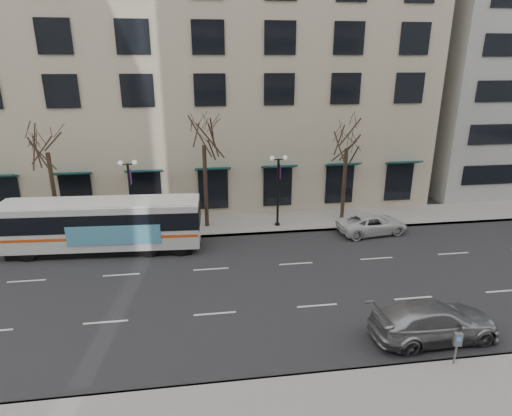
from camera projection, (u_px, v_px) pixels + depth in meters
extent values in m
plane|color=black|center=(213.00, 289.00, 22.41)|extent=(160.00, 160.00, 0.00)
cube|color=gray|center=(275.00, 222.00, 31.46)|extent=(80.00, 4.00, 0.15)
cube|color=#B8A98D|center=(175.00, 52.00, 37.84)|extent=(40.00, 20.00, 24.00)
cylinder|color=black|center=(54.00, 195.00, 28.38)|extent=(0.28, 0.28, 5.74)
cylinder|color=black|center=(206.00, 188.00, 29.66)|extent=(0.28, 0.28, 5.95)
cylinder|color=black|center=(344.00, 186.00, 31.06)|extent=(0.28, 0.28, 5.46)
cylinder|color=black|center=(131.00, 200.00, 28.59)|extent=(0.16, 0.16, 5.00)
cylinder|color=black|center=(134.00, 232.00, 29.37)|extent=(0.36, 0.36, 0.30)
cube|color=black|center=(128.00, 164.00, 27.79)|extent=(0.90, 0.06, 0.06)
sphere|color=silver|center=(120.00, 163.00, 27.70)|extent=(0.32, 0.32, 0.32)
sphere|color=silver|center=(134.00, 163.00, 27.82)|extent=(0.32, 0.32, 0.32)
cube|color=#591C6B|center=(131.00, 177.00, 28.08)|extent=(0.04, 0.45, 1.00)
cylinder|color=black|center=(278.00, 194.00, 29.91)|extent=(0.16, 0.16, 5.00)
cylinder|color=black|center=(277.00, 225.00, 30.68)|extent=(0.36, 0.36, 0.30)
cube|color=black|center=(278.00, 160.00, 29.11)|extent=(0.90, 0.06, 0.06)
sphere|color=silver|center=(272.00, 158.00, 29.01)|extent=(0.32, 0.32, 0.32)
sphere|color=silver|center=(285.00, 158.00, 29.13)|extent=(0.32, 0.32, 0.32)
cube|color=#591C6B|center=(280.00, 172.00, 29.40)|extent=(0.04, 0.45, 1.00)
cube|color=silver|center=(102.00, 223.00, 26.37)|extent=(12.13, 3.26, 2.75)
cube|color=black|center=(104.00, 246.00, 26.88)|extent=(11.15, 2.89, 0.45)
cube|color=black|center=(106.00, 217.00, 26.25)|extent=(11.65, 3.27, 1.10)
cube|color=#E64E15|center=(102.00, 231.00, 26.53)|extent=(12.01, 3.28, 0.18)
cube|color=#52A2C7|center=(114.00, 235.00, 25.29)|extent=(5.50, 0.36, 1.20)
cube|color=silver|center=(99.00, 202.00, 25.91)|extent=(11.52, 2.97, 0.08)
cylinder|color=black|center=(27.00, 253.00, 25.39)|extent=(1.01, 0.33, 1.00)
cylinder|color=black|center=(42.00, 238.00, 27.55)|extent=(1.01, 0.33, 1.00)
cylinder|color=black|center=(150.00, 249.00, 25.96)|extent=(1.01, 0.33, 1.00)
cylinder|color=black|center=(155.00, 234.00, 28.13)|extent=(1.01, 0.33, 1.00)
cylinder|color=black|center=(180.00, 248.00, 26.11)|extent=(1.01, 0.33, 1.00)
cylinder|color=black|center=(183.00, 234.00, 28.27)|extent=(1.01, 0.33, 1.00)
imported|color=#97999E|center=(434.00, 321.00, 18.28)|extent=(5.63, 2.48, 1.61)
imported|color=silver|center=(372.00, 224.00, 29.47)|extent=(5.06, 2.81, 1.34)
cylinder|color=slate|center=(455.00, 353.00, 16.57)|extent=(0.08, 0.08, 0.95)
cube|color=slate|center=(458.00, 339.00, 16.36)|extent=(0.34, 0.26, 0.53)
cube|color=blue|center=(460.00, 339.00, 16.26)|extent=(0.15, 0.06, 0.19)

